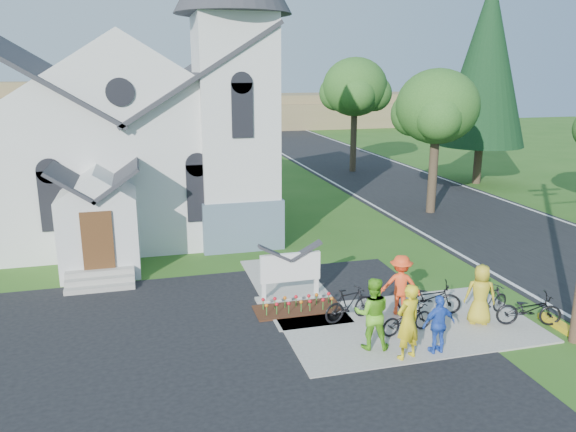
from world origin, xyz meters
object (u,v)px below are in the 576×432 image
object	(u,v)px
bike_1	(349,304)
bike_2	(429,297)
bike_0	(407,318)
cyclist_1	(372,313)
church_sign	(290,268)
cyclist_4	(480,294)
cyclist_0	(408,322)
cyclist_2	(439,324)
bike_3	(490,301)
cyclist_3	(401,285)
bike_4	(529,309)

from	to	relation	value
bike_1	bike_2	xyz separation A→B (m)	(2.42, -0.13, -0.00)
bike_0	cyclist_1	distance (m)	1.46
church_sign	cyclist_4	distance (m)	5.60
cyclist_0	cyclist_2	xyz separation A→B (m)	(0.88, 0.05, -0.20)
bike_0	cyclist_1	size ratio (longest dim) A/B	0.84
cyclist_0	bike_3	bearing A→B (deg)	-172.38
cyclist_3	bike_3	distance (m)	2.61
cyclist_3	cyclist_4	size ratio (longest dim) A/B	1.03
bike_3	bike_4	distance (m)	1.08
cyclist_2	cyclist_4	bearing A→B (deg)	-151.15
cyclist_0	bike_1	bearing A→B (deg)	-93.78
cyclist_2	bike_2	size ratio (longest dim) A/B	0.83
cyclist_0	bike_1	distance (m)	2.51
cyclist_0	bike_3	world-z (taller)	cyclist_0
bike_1	bike_2	size ratio (longest dim) A/B	0.88
cyclist_3	cyclist_4	bearing A→B (deg)	170.30
cyclist_2	bike_4	bearing A→B (deg)	-169.69
cyclist_0	cyclist_2	size ratio (longest dim) A/B	1.27
bike_0	cyclist_2	bearing A→B (deg)	-178.75
church_sign	cyclist_1	size ratio (longest dim) A/B	1.16
bike_0	cyclist_3	bearing A→B (deg)	-27.70
bike_4	cyclist_1	bearing A→B (deg)	108.46
church_sign	bike_1	size ratio (longest dim) A/B	1.36
cyclist_3	bike_3	size ratio (longest dim) A/B	1.19
bike_0	cyclist_2	xyz separation A→B (m)	(0.25, -1.18, 0.34)
cyclist_2	bike_2	bearing A→B (deg)	-115.89
cyclist_0	bike_0	distance (m)	1.49
bike_0	cyclist_2	world-z (taller)	cyclist_2
cyclist_0	bike_0	size ratio (longest dim) A/B	1.21
bike_2	bike_3	xyz separation A→B (m)	(1.62, -0.61, -0.03)
cyclist_1	bike_3	distance (m)	4.21
cyclist_3	bike_4	bearing A→B (deg)	175.03
bike_1	bike_3	bearing A→B (deg)	-114.51
bike_2	bike_4	distance (m)	2.72
bike_2	bike_3	world-z (taller)	bike_2
cyclist_0	bike_2	bearing A→B (deg)	-146.90
church_sign	bike_3	bearing A→B (deg)	-27.82
cyclist_1	cyclist_4	bearing A→B (deg)	-153.53
cyclist_0	cyclist_4	xyz separation A→B (m)	(2.85, 1.26, -0.10)
bike_1	cyclist_0	bearing A→B (deg)	-179.97
bike_3	cyclist_2	bearing A→B (deg)	105.54
cyclist_4	cyclist_1	bearing A→B (deg)	33.35
cyclist_2	cyclist_3	world-z (taller)	cyclist_3
bike_0	cyclist_4	distance (m)	2.27
cyclist_2	cyclist_3	bearing A→B (deg)	-95.45
bike_1	bike_3	size ratio (longest dim) A/B	1.08
church_sign	bike_2	bearing A→B (deg)	-30.79
cyclist_3	bike_0	bearing A→B (deg)	95.86
bike_0	cyclist_4	size ratio (longest dim) A/B	0.92
cyclist_1	bike_1	size ratio (longest dim) A/B	1.17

